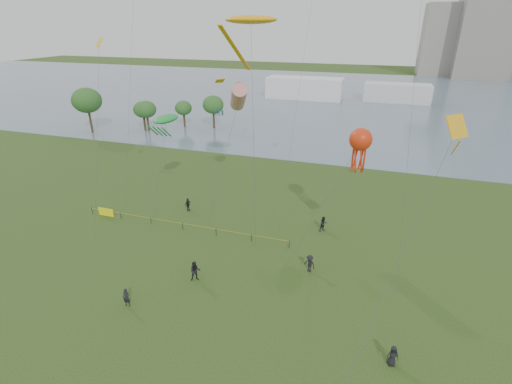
% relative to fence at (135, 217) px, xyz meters
% --- Properties ---
extents(ground_plane, '(400.00, 400.00, 0.00)m').
position_rel_fence_xyz_m(ground_plane, '(16.09, -14.71, -0.55)').
color(ground_plane, '#223A12').
extents(lake, '(400.00, 120.00, 0.08)m').
position_rel_fence_xyz_m(lake, '(16.09, 85.29, -0.53)').
color(lake, slate).
rests_on(lake, ground_plane).
extents(building_mid, '(20.00, 20.00, 38.00)m').
position_rel_fence_xyz_m(building_mid, '(62.09, 147.29, 18.45)').
color(building_mid, gray).
rests_on(building_mid, ground_plane).
extents(building_low, '(16.00, 18.00, 28.00)m').
position_rel_fence_xyz_m(building_low, '(48.09, 153.29, 13.45)').
color(building_low, gray).
rests_on(building_low, ground_plane).
extents(pavilion_left, '(22.00, 8.00, 6.00)m').
position_rel_fence_xyz_m(pavilion_left, '(4.09, 80.29, 2.45)').
color(pavilion_left, white).
rests_on(pavilion_left, ground_plane).
extents(pavilion_right, '(18.00, 7.00, 5.00)m').
position_rel_fence_xyz_m(pavilion_right, '(30.09, 83.29, 1.95)').
color(pavilion_right, silver).
rests_on(pavilion_right, ground_plane).
extents(trees, '(27.64, 15.99, 9.05)m').
position_rel_fence_xyz_m(trees, '(-21.58, 33.99, 4.89)').
color(trees, '#382B19').
rests_on(trees, ground_plane).
extents(fence, '(24.07, 0.07, 1.05)m').
position_rel_fence_xyz_m(fence, '(0.00, 0.00, 0.00)').
color(fence, black).
rests_on(fence, ground_plane).
extents(spectator_a, '(1.14, 1.06, 1.87)m').
position_rel_fence_xyz_m(spectator_a, '(11.39, -7.53, 0.38)').
color(spectator_a, black).
rests_on(spectator_a, ground_plane).
extents(spectator_b, '(1.27, 1.05, 1.71)m').
position_rel_fence_xyz_m(spectator_b, '(20.74, -3.27, 0.30)').
color(spectator_b, black).
rests_on(spectator_b, ground_plane).
extents(spectator_c, '(0.66, 1.03, 1.62)m').
position_rel_fence_xyz_m(spectator_c, '(4.61, 4.25, 0.26)').
color(spectator_c, black).
rests_on(spectator_c, ground_plane).
extents(spectator_d, '(0.86, 0.67, 1.57)m').
position_rel_fence_xyz_m(spectator_d, '(27.79, -11.68, 0.23)').
color(spectator_d, black).
rests_on(spectator_d, ground_plane).
extents(spectator_f, '(0.65, 0.48, 1.62)m').
position_rel_fence_xyz_m(spectator_f, '(7.61, -12.18, 0.25)').
color(spectator_f, black).
rests_on(spectator_f, ground_plane).
extents(spectator_g, '(1.06, 1.03, 1.72)m').
position_rel_fence_xyz_m(spectator_g, '(20.89, 4.40, 0.31)').
color(spectator_g, black).
rests_on(spectator_g, ground_plane).
extents(kite_stingray, '(5.10, 10.07, 21.42)m').
position_rel_fence_xyz_m(kite_stingray, '(12.41, 5.14, 20.38)').
color(kite_stingray, '#3F3F42').
extents(kite_windsock, '(4.16, 7.93, 15.25)m').
position_rel_fence_xyz_m(kite_windsock, '(10.31, 7.10, 12.84)').
color(kite_windsock, '#3F3F42').
extents(kite_creature, '(2.16, 5.79, 11.43)m').
position_rel_fence_xyz_m(kite_creature, '(2.68, 4.43, 10.46)').
color(kite_creature, '#3F3F42').
extents(kite_octopus, '(6.35, 5.85, 12.57)m').
position_rel_fence_xyz_m(kite_octopus, '(23.77, 1.03, 10.91)').
color(kite_octopus, '#3F3F42').
extents(kite_delta, '(6.60, 13.69, 15.93)m').
position_rel_fence_xyz_m(kite_delta, '(29.01, -8.23, 13.91)').
color(kite_delta, '#3F3F42').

